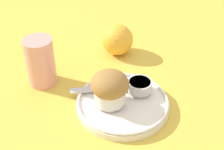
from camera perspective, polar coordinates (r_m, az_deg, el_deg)
ground_plane at (r=0.66m, az=1.74°, el=-5.11°), size 3.00×3.00×0.00m
plate at (r=0.64m, az=1.95°, el=-5.20°), size 0.19×0.19×0.02m
muffin at (r=0.61m, az=-0.40°, el=-2.29°), size 0.08×0.08×0.07m
cream_ramekin at (r=0.66m, az=5.08°, el=-1.90°), size 0.05×0.05×0.02m
berry_pair at (r=0.66m, az=-1.55°, el=-2.37°), size 0.03×0.01×0.01m
butter_knife at (r=0.66m, az=-0.84°, el=-2.40°), size 0.15×0.09×0.00m
orange_fruit at (r=0.79m, az=1.02°, el=6.47°), size 0.08×0.08×0.08m
juice_glass at (r=0.70m, az=-12.95°, el=2.36°), size 0.06×0.06×0.11m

